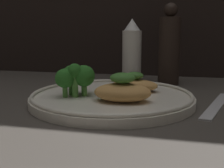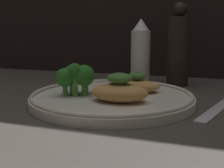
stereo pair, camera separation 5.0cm
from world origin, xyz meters
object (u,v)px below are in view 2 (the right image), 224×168
Objects in this scene: broccoli_bunch at (78,76)px; sauce_bottle at (142,53)px; pepper_grinder at (178,48)px; plate at (112,97)px.

sauce_bottle reaches higher than broccoli_bunch.
broccoli_bunch is at bearing -105.02° from sauce_bottle.
pepper_grinder is at bearing 0.00° from sauce_bottle.
pepper_grinder reaches higher than broccoli_bunch.
broccoli_bunch is 27.69cm from pepper_grinder.
sauce_bottle reaches higher than plate.
broccoli_bunch is 0.34× the size of pepper_grinder.
broccoli_bunch is 0.42× the size of sauce_bottle.
plate is 4.39× the size of broccoli_bunch.
pepper_grinder reaches higher than sauce_bottle.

